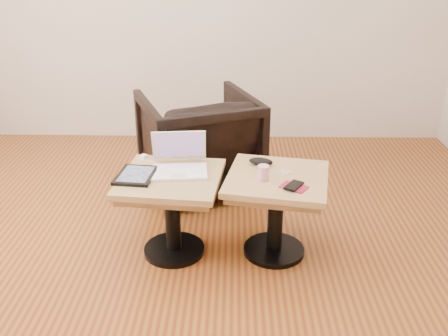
{
  "coord_description": "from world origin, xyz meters",
  "views": [
    {
      "loc": [
        0.32,
        -2.24,
        1.68
      ],
      "look_at": [
        0.27,
        0.28,
        0.55
      ],
      "focal_mm": 40.0,
      "sensor_mm": 36.0,
      "label": 1
    }
  ],
  "objects_px": {
    "side_table_left": "(172,196)",
    "armchair": "(198,142)",
    "side_table_right": "(276,196)",
    "striped_cup": "(263,173)",
    "laptop": "(179,163)"
  },
  "relations": [
    {
      "from": "side_table_left",
      "to": "armchair",
      "type": "bearing_deg",
      "value": 90.09
    },
    {
      "from": "armchair",
      "to": "side_table_right",
      "type": "bearing_deg",
      "value": 98.37
    },
    {
      "from": "striped_cup",
      "to": "side_table_right",
      "type": "bearing_deg",
      "value": 30.13
    },
    {
      "from": "side_table_left",
      "to": "armchair",
      "type": "height_order",
      "value": "armchair"
    },
    {
      "from": "side_table_right",
      "to": "striped_cup",
      "type": "bearing_deg",
      "value": -139.12
    },
    {
      "from": "side_table_left",
      "to": "laptop",
      "type": "distance_m",
      "value": 0.19
    },
    {
      "from": "laptop",
      "to": "striped_cup",
      "type": "xyz_separation_m",
      "value": [
        0.47,
        -0.12,
        -0.0
      ]
    },
    {
      "from": "side_table_right",
      "to": "laptop",
      "type": "xyz_separation_m",
      "value": [
        -0.55,
        0.07,
        0.17
      ]
    },
    {
      "from": "side_table_left",
      "to": "armchair",
      "type": "relative_size",
      "value": 0.76
    },
    {
      "from": "side_table_left",
      "to": "side_table_right",
      "type": "distance_m",
      "value": 0.59
    },
    {
      "from": "side_table_right",
      "to": "side_table_left",
      "type": "bearing_deg",
      "value": -168.41
    },
    {
      "from": "side_table_left",
      "to": "armchair",
      "type": "distance_m",
      "value": 0.89
    },
    {
      "from": "laptop",
      "to": "side_table_left",
      "type": "bearing_deg",
      "value": -122.99
    },
    {
      "from": "striped_cup",
      "to": "armchair",
      "type": "bearing_deg",
      "value": 114.5
    },
    {
      "from": "side_table_right",
      "to": "laptop",
      "type": "relative_size",
      "value": 1.92
    }
  ]
}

